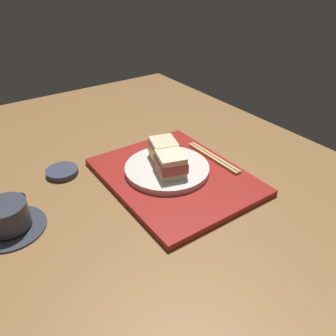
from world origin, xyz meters
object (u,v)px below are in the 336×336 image
object	(u,v)px
sandwich_far	(164,150)
small_sauce_dish	(62,172)
chopsticks_pair	(213,157)
sandwich_plate	(167,169)
coffee_cup	(8,219)
sandwich_near	(171,164)

from	to	relation	value
sandwich_far	small_sauce_dish	size ratio (longest dim) A/B	1.08
chopsticks_pair	sandwich_far	bearing A→B (deg)	67.76
sandwich_plate	chopsticks_pair	xyz separation A→B (cm)	(-1.89, -13.12, -0.38)
coffee_cup	small_sauce_dish	distance (cm)	20.41
sandwich_plate	chopsticks_pair	distance (cm)	13.26
sandwich_plate	small_sauce_dish	xyz separation A→B (cm)	(15.65, 20.65, -1.57)
chopsticks_pair	small_sauce_dish	size ratio (longest dim) A/B	2.33
sandwich_near	small_sauce_dish	xyz separation A→B (cm)	(18.67, 19.56, -4.87)
chopsticks_pair	sandwich_near	bearing A→B (deg)	94.58
sandwich_near	coffee_cup	distance (cm)	35.33
coffee_cup	sandwich_plate	bearing A→B (deg)	-93.55
sandwich_plate	sandwich_far	world-z (taller)	sandwich_far
sandwich_plate	small_sauce_dish	distance (cm)	25.96
coffee_cup	sandwich_near	bearing A→B (deg)	-98.58
sandwich_far	coffee_cup	xyz separation A→B (cm)	(-0.80, 36.99, -2.97)
sandwich_far	coffee_cup	world-z (taller)	sandwich_far
sandwich_near	coffee_cup	world-z (taller)	sandwich_near
chopsticks_pair	sandwich_plate	bearing A→B (deg)	81.80
chopsticks_pair	small_sauce_dish	bearing A→B (deg)	62.56
sandwich_plate	sandwich_far	distance (cm)	4.65
sandwich_near	sandwich_far	world-z (taller)	sandwich_far
sandwich_near	coffee_cup	size ratio (longest dim) A/B	0.62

